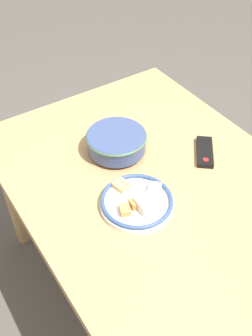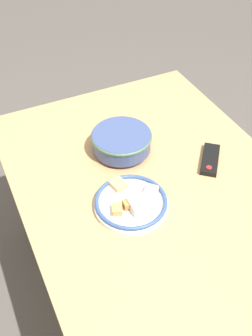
# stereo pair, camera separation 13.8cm
# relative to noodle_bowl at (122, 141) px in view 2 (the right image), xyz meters

# --- Properties ---
(ground_plane) EXTENTS (8.00, 8.00, 0.00)m
(ground_plane) POSITION_rel_noodle_bowl_xyz_m (0.18, 0.03, -0.76)
(ground_plane) COLOR #4C4742
(dining_table) EXTENTS (1.22, 0.94, 0.71)m
(dining_table) POSITION_rel_noodle_bowl_xyz_m (0.18, 0.03, -0.13)
(dining_table) COLOR tan
(dining_table) RESTS_ON ground_plane
(noodle_bowl) EXTENTS (0.23, 0.23, 0.08)m
(noodle_bowl) POSITION_rel_noodle_bowl_xyz_m (0.00, 0.00, 0.00)
(noodle_bowl) COLOR #384775
(noodle_bowl) RESTS_ON dining_table
(food_plate) EXTENTS (0.25, 0.25, 0.05)m
(food_plate) POSITION_rel_noodle_bowl_xyz_m (0.27, -0.09, -0.03)
(food_plate) COLOR white
(food_plate) RESTS_ON dining_table
(tv_remote) EXTENTS (0.16, 0.15, 0.02)m
(tv_remote) POSITION_rel_noodle_bowl_xyz_m (0.20, 0.27, -0.04)
(tv_remote) COLOR black
(tv_remote) RESTS_ON dining_table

